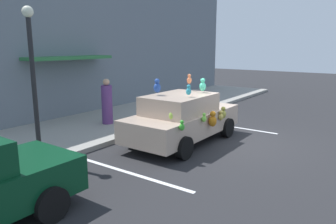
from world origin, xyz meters
TOP-DOWN VIEW (x-y plane):
  - ground_plane at (0.00, 0.00)m, footprint 60.00×60.00m
  - sidewalk at (0.00, 5.00)m, footprint 24.00×4.00m
  - storefront_building at (-0.01, 7.14)m, footprint 24.00×1.25m
  - parking_stripe_front at (1.76, 1.00)m, footprint 0.12×3.60m
  - parking_stripe_rear at (-3.84, 1.00)m, footprint 0.12×3.60m
  - plush_covered_car at (-1.00, 1.36)m, footprint 4.31×2.12m
  - teddy_bear_on_sidewalk at (-0.06, 3.87)m, footprint 0.37×0.31m
  - street_lamp_post at (-4.63, 3.50)m, footprint 0.28×0.28m
  - pedestrian_near_shopfront at (-1.03, 4.69)m, footprint 0.40×0.40m

SIDE VIEW (x-z plane):
  - ground_plane at x=0.00m, z-range 0.00..0.00m
  - parking_stripe_front at x=1.76m, z-range 0.00..0.01m
  - parking_stripe_rear at x=-3.84m, z-range 0.00..0.01m
  - sidewalk at x=0.00m, z-range 0.00..0.15m
  - teddy_bear_on_sidewalk at x=-0.06m, z-range 0.12..0.83m
  - plush_covered_car at x=-1.00m, z-range -0.25..1.85m
  - pedestrian_near_shopfront at x=-1.03m, z-range 0.08..1.76m
  - street_lamp_post at x=-4.63m, z-range 0.58..4.39m
  - storefront_building at x=-0.01m, z-range -0.01..6.39m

